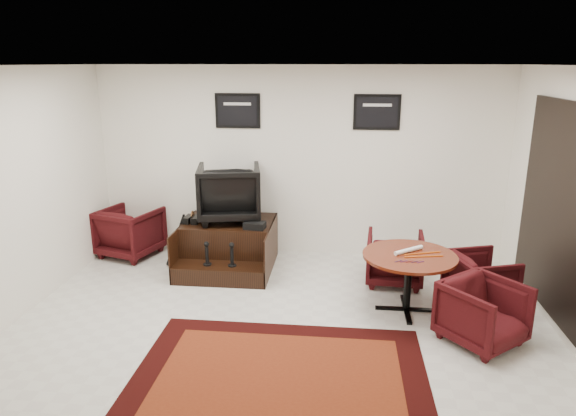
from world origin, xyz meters
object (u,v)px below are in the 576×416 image
object	(u,v)px
shine_podium	(229,246)
table_chair_back	(395,256)
armchair_side	(130,229)
table_chair_window	(481,276)
shine_chair	(229,190)
table_chair_corner	(483,310)
meeting_table	(409,262)

from	to	relation	value
shine_podium	table_chair_back	world-z (taller)	table_chair_back
armchair_side	table_chair_window	size ratio (longest dim) A/B	1.17
shine_chair	armchair_side	size ratio (longest dim) A/B	1.09
table_chair_back	table_chair_corner	xyz separation A→B (m)	(0.76, -1.46, -0.00)
armchair_side	table_chair_window	world-z (taller)	armchair_side
armchair_side	table_chair_window	bearing A→B (deg)	-175.45
shine_chair	table_chair_back	bearing A→B (deg)	157.57
table_chair_window	table_chair_corner	world-z (taller)	table_chair_corner
table_chair_corner	shine_podium	bearing A→B (deg)	109.61
armchair_side	meeting_table	bearing A→B (deg)	177.88
shine_chair	table_chair_back	size ratio (longest dim) A/B	1.19
armchair_side	table_chair_back	size ratio (longest dim) A/B	1.10
meeting_table	table_chair_window	world-z (taller)	meeting_table
meeting_table	shine_chair	bearing A→B (deg)	151.78
shine_chair	armchair_side	bearing A→B (deg)	-16.27
armchair_side	table_chair_corner	bearing A→B (deg)	173.60
table_chair_corner	meeting_table	bearing A→B (deg)	96.55
meeting_table	table_chair_corner	world-z (taller)	table_chair_corner
shine_podium	shine_chair	bearing A→B (deg)	90.00
meeting_table	table_chair_corner	distance (m)	0.98
shine_chair	meeting_table	distance (m)	2.74
table_chair_corner	table_chair_window	bearing A→B (deg)	37.30
meeting_table	table_chair_back	distance (m)	0.86
meeting_table	armchair_side	bearing A→B (deg)	160.26
meeting_table	shine_podium	bearing A→B (deg)	154.41
shine_chair	table_chair_corner	bearing A→B (deg)	136.76
table_chair_back	shine_podium	bearing A→B (deg)	-3.48
shine_podium	table_chair_corner	distance (m)	3.55
shine_podium	armchair_side	size ratio (longest dim) A/B	1.61
shine_chair	meeting_table	size ratio (longest dim) A/B	0.82
shine_podium	table_chair_corner	world-z (taller)	table_chair_corner
armchair_side	table_chair_corner	size ratio (longest dim) A/B	1.10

